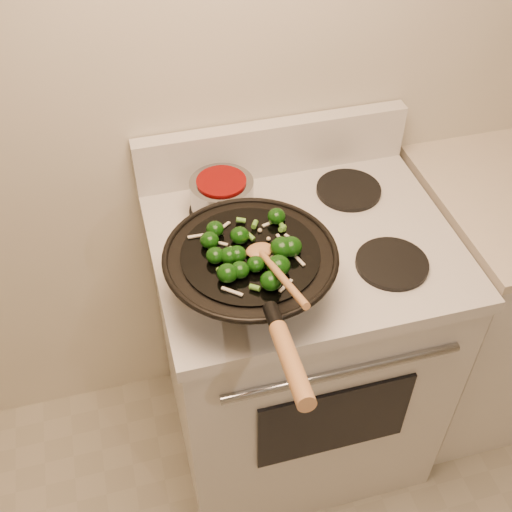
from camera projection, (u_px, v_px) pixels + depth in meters
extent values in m
plane|color=silver|center=(315.00, 37.00, 1.64)|extent=(3.50, 0.00, 3.50)
cube|color=silver|center=(296.00, 351.00, 1.99)|extent=(0.76, 0.64, 0.88)
cube|color=silver|center=(303.00, 244.00, 1.67)|extent=(0.78, 0.66, 0.04)
cube|color=silver|center=(272.00, 148.00, 1.81)|extent=(0.78, 0.05, 0.16)
cylinder|color=gray|center=(343.00, 373.00, 1.53)|extent=(0.60, 0.02, 0.02)
cube|color=black|center=(334.00, 422.00, 1.69)|extent=(0.42, 0.01, 0.28)
cylinder|color=black|center=(251.00, 291.00, 1.51)|extent=(0.18, 0.18, 0.01)
cylinder|color=black|center=(392.00, 264.00, 1.58)|extent=(0.18, 0.18, 0.01)
cylinder|color=black|center=(223.00, 211.00, 1.72)|extent=(0.18, 0.18, 0.01)
cylinder|color=black|center=(349.00, 190.00, 1.79)|extent=(0.18, 0.18, 0.01)
torus|color=black|center=(250.00, 255.00, 1.43)|extent=(0.40, 0.40, 0.01)
cylinder|color=black|center=(250.00, 254.00, 1.43)|extent=(0.31, 0.31, 0.01)
cylinder|color=black|center=(274.00, 317.00, 1.24)|extent=(0.03, 0.07, 0.04)
cylinder|color=#A97243|center=(291.00, 363.00, 1.13)|extent=(0.04, 0.21, 0.08)
ellipsoid|color=black|center=(240.00, 235.00, 1.44)|extent=(0.04, 0.04, 0.04)
cylinder|color=#447C2C|center=(245.00, 238.00, 1.45)|extent=(0.02, 0.02, 0.02)
ellipsoid|color=black|center=(240.00, 270.00, 1.37)|extent=(0.04, 0.04, 0.04)
ellipsoid|color=black|center=(210.00, 240.00, 1.43)|extent=(0.04, 0.04, 0.04)
ellipsoid|color=black|center=(256.00, 264.00, 1.38)|extent=(0.04, 0.04, 0.03)
cylinder|color=#447C2C|center=(261.00, 266.00, 1.39)|extent=(0.02, 0.02, 0.01)
ellipsoid|color=black|center=(229.00, 256.00, 1.40)|extent=(0.04, 0.04, 0.04)
ellipsoid|color=black|center=(237.00, 254.00, 1.40)|extent=(0.04, 0.04, 0.04)
ellipsoid|color=black|center=(215.00, 229.00, 1.46)|extent=(0.04, 0.04, 0.03)
cylinder|color=#447C2C|center=(220.00, 231.00, 1.47)|extent=(0.02, 0.02, 0.02)
ellipsoid|color=black|center=(227.00, 273.00, 1.36)|extent=(0.05, 0.05, 0.04)
ellipsoid|color=black|center=(279.00, 266.00, 1.37)|extent=(0.05, 0.05, 0.04)
ellipsoid|color=black|center=(276.00, 216.00, 1.49)|extent=(0.04, 0.04, 0.04)
cylinder|color=#447C2C|center=(282.00, 219.00, 1.50)|extent=(0.02, 0.01, 0.01)
ellipsoid|color=black|center=(282.00, 248.00, 1.41)|extent=(0.05, 0.05, 0.05)
ellipsoid|color=black|center=(215.00, 255.00, 1.40)|extent=(0.04, 0.04, 0.04)
ellipsoid|color=black|center=(291.00, 246.00, 1.41)|extent=(0.05, 0.05, 0.04)
cylinder|color=#447C2C|center=(297.00, 250.00, 1.42)|extent=(0.02, 0.02, 0.01)
ellipsoid|color=black|center=(271.00, 281.00, 1.34)|extent=(0.05, 0.05, 0.04)
cube|color=beige|center=(224.00, 226.00, 1.48)|extent=(0.04, 0.03, 0.00)
cube|color=beige|center=(197.00, 236.00, 1.46)|extent=(0.04, 0.01, 0.00)
cube|color=beige|center=(271.00, 223.00, 1.49)|extent=(0.05, 0.02, 0.00)
cube|color=beige|center=(298.00, 259.00, 1.41)|extent=(0.02, 0.05, 0.00)
cube|color=beige|center=(265.00, 253.00, 1.42)|extent=(0.03, 0.04, 0.00)
cube|color=beige|center=(291.00, 238.00, 1.46)|extent=(0.02, 0.04, 0.00)
cube|color=beige|center=(220.00, 243.00, 1.44)|extent=(0.04, 0.03, 0.00)
cube|color=beige|center=(282.00, 242.00, 1.45)|extent=(0.01, 0.05, 0.00)
cube|color=beige|center=(286.00, 286.00, 1.35)|extent=(0.04, 0.03, 0.00)
cube|color=beige|center=(232.00, 291.00, 1.34)|extent=(0.04, 0.04, 0.00)
cube|color=beige|center=(282.00, 263.00, 1.40)|extent=(0.02, 0.05, 0.00)
cube|color=beige|center=(254.00, 263.00, 1.40)|extent=(0.04, 0.03, 0.00)
cylinder|color=#4E8E2E|center=(250.00, 237.00, 1.45)|extent=(0.03, 0.02, 0.02)
cylinder|color=#4E8E2E|center=(274.00, 221.00, 1.49)|extent=(0.02, 0.01, 0.02)
cylinder|color=#4E8E2E|center=(220.00, 272.00, 1.37)|extent=(0.03, 0.02, 0.02)
cylinder|color=#4E8E2E|center=(255.00, 288.00, 1.34)|extent=(0.02, 0.01, 0.02)
cylinder|color=#4E8E2E|center=(282.00, 228.00, 1.47)|extent=(0.03, 0.03, 0.02)
cylinder|color=#4E8E2E|center=(241.00, 220.00, 1.49)|extent=(0.03, 0.03, 0.02)
cylinder|color=#4E8E2E|center=(282.00, 227.00, 1.48)|extent=(0.02, 0.03, 0.02)
cylinder|color=#4E8E2E|center=(255.00, 224.00, 1.48)|extent=(0.03, 0.02, 0.02)
cylinder|color=#4E8E2E|center=(227.00, 251.00, 1.42)|extent=(0.03, 0.02, 0.02)
sphere|color=beige|center=(260.00, 230.00, 1.47)|extent=(0.01, 0.01, 0.01)
sphere|color=beige|center=(227.00, 279.00, 1.36)|extent=(0.01, 0.01, 0.01)
sphere|color=beige|center=(281.00, 259.00, 1.41)|extent=(0.01, 0.01, 0.01)
sphere|color=beige|center=(285.00, 246.00, 1.44)|extent=(0.01, 0.01, 0.01)
sphere|color=beige|center=(268.00, 239.00, 1.45)|extent=(0.01, 0.01, 0.01)
ellipsoid|color=#A97243|center=(260.00, 250.00, 1.42)|extent=(0.07, 0.05, 0.02)
cylinder|color=#A97243|center=(282.00, 277.00, 1.30)|extent=(0.04, 0.25, 0.10)
cylinder|color=gray|center=(222.00, 196.00, 1.68)|extent=(0.17, 0.17, 0.09)
cylinder|color=#690505|center=(221.00, 181.00, 1.65)|extent=(0.13, 0.13, 0.01)
cylinder|color=black|center=(219.00, 218.00, 1.56)|extent=(0.04, 0.10, 0.02)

